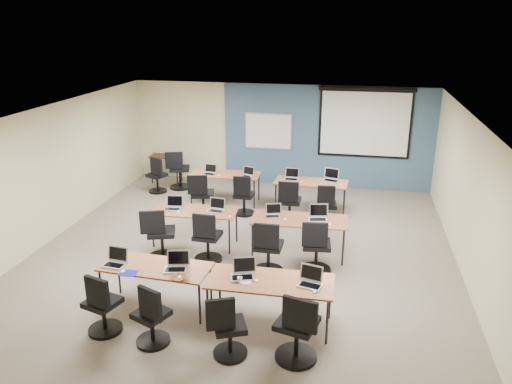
% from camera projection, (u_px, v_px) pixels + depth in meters
% --- Properties ---
extents(floor, '(8.00, 9.00, 0.02)m').
position_uv_depth(floor, '(243.00, 254.00, 9.64)').
color(floor, '#6B6354').
rests_on(floor, ground).
extents(ceiling, '(8.00, 9.00, 0.02)m').
position_uv_depth(ceiling, '(241.00, 115.00, 8.74)').
color(ceiling, white).
rests_on(ceiling, ground).
extents(wall_back, '(8.00, 0.04, 2.70)m').
position_uv_depth(wall_back, '(280.00, 135.00, 13.35)').
color(wall_back, beige).
rests_on(wall_back, ground).
extents(wall_front, '(8.00, 0.04, 2.70)m').
position_uv_depth(wall_front, '(141.00, 330.00, 5.03)').
color(wall_front, beige).
rests_on(wall_front, ground).
extents(wall_left, '(0.04, 9.00, 2.70)m').
position_uv_depth(wall_left, '(47.00, 175.00, 9.94)').
color(wall_left, beige).
rests_on(wall_left, ground).
extents(wall_right, '(0.04, 9.00, 2.70)m').
position_uv_depth(wall_right, '(472.00, 203.00, 8.43)').
color(wall_right, beige).
rests_on(wall_right, ground).
extents(blue_accent_panel, '(5.50, 0.04, 2.70)m').
position_uv_depth(blue_accent_panel, '(327.00, 137.00, 13.09)').
color(blue_accent_panel, '#3D5977').
rests_on(blue_accent_panel, wall_back).
extents(whiteboard, '(1.28, 0.03, 0.98)m').
position_uv_depth(whiteboard, '(268.00, 131.00, 13.30)').
color(whiteboard, '#B1BBC0').
rests_on(whiteboard, wall_back).
extents(projector_screen, '(2.40, 0.10, 1.82)m').
position_uv_depth(projector_screen, '(365.00, 119.00, 12.67)').
color(projector_screen, black).
rests_on(projector_screen, wall_back).
extents(training_table_front_left, '(1.69, 0.70, 0.73)m').
position_uv_depth(training_table_front_left, '(156.00, 269.00, 7.65)').
color(training_table_front_left, brown).
rests_on(training_table_front_left, floor).
extents(training_table_front_right, '(1.83, 0.76, 0.73)m').
position_uv_depth(training_table_front_right, '(270.00, 283.00, 7.22)').
color(training_table_front_right, '#A2692A').
rests_on(training_table_front_right, floor).
extents(training_table_mid_left, '(1.68, 0.70, 0.73)m').
position_uv_depth(training_table_mid_left, '(194.00, 213.00, 9.85)').
color(training_table_mid_left, '#A57839').
rests_on(training_table_mid_left, floor).
extents(training_table_mid_right, '(1.81, 0.75, 0.73)m').
position_uv_depth(training_table_mid_right, '(299.00, 221.00, 9.43)').
color(training_table_mid_right, '#A97B48').
rests_on(training_table_mid_right, floor).
extents(training_table_back_left, '(1.69, 0.71, 0.73)m').
position_uv_depth(training_table_back_left, '(225.00, 176.00, 12.15)').
color(training_table_back_left, '#9C6035').
rests_on(training_table_back_left, floor).
extents(training_table_back_right, '(1.68, 0.70, 0.73)m').
position_uv_depth(training_table_back_right, '(311.00, 184.00, 11.57)').
color(training_table_back_right, '#93643D').
rests_on(training_table_back_right, floor).
extents(laptop_0, '(0.34, 0.29, 0.26)m').
position_uv_depth(laptop_0, '(116.00, 261.00, 7.66)').
color(laptop_0, silver).
rests_on(laptop_0, training_table_front_left).
extents(mouse_0, '(0.08, 0.11, 0.03)m').
position_uv_depth(mouse_0, '(123.00, 271.00, 7.45)').
color(mouse_0, white).
rests_on(mouse_0, training_table_front_left).
extents(task_chair_0, '(0.50, 0.49, 0.98)m').
position_uv_depth(task_chair_0, '(102.00, 309.00, 7.10)').
color(task_chair_0, black).
rests_on(task_chair_0, floor).
extents(laptop_1, '(0.34, 0.29, 0.26)m').
position_uv_depth(laptop_1, '(177.00, 265.00, 7.53)').
color(laptop_1, '#A2A2AF').
rests_on(laptop_1, training_table_front_left).
extents(mouse_1, '(0.06, 0.10, 0.04)m').
position_uv_depth(mouse_1, '(180.00, 277.00, 7.28)').
color(mouse_1, white).
rests_on(mouse_1, training_table_front_left).
extents(task_chair_1, '(0.51, 0.48, 0.96)m').
position_uv_depth(task_chair_1, '(152.00, 320.00, 6.85)').
color(task_chair_1, black).
rests_on(task_chair_1, floor).
extents(laptop_2, '(0.35, 0.30, 0.26)m').
position_uv_depth(laptop_2, '(243.00, 272.00, 7.31)').
color(laptop_2, '#ADAEB8').
rests_on(laptop_2, training_table_front_right).
extents(mouse_2, '(0.08, 0.10, 0.03)m').
position_uv_depth(mouse_2, '(256.00, 281.00, 7.19)').
color(mouse_2, white).
rests_on(mouse_2, training_table_front_right).
extents(task_chair_2, '(0.50, 0.47, 0.96)m').
position_uv_depth(task_chair_2, '(228.00, 332.00, 6.60)').
color(task_chair_2, black).
rests_on(task_chair_2, floor).
extents(laptop_3, '(0.34, 0.29, 0.26)m').
position_uv_depth(laptop_3, '(311.00, 280.00, 7.09)').
color(laptop_3, silver).
rests_on(laptop_3, training_table_front_right).
extents(mouse_3, '(0.07, 0.10, 0.03)m').
position_uv_depth(mouse_3, '(315.00, 291.00, 6.90)').
color(mouse_3, white).
rests_on(mouse_3, training_table_front_right).
extents(task_chair_3, '(0.57, 0.57, 1.04)m').
position_uv_depth(task_chair_3, '(297.00, 333.00, 6.51)').
color(task_chair_3, black).
rests_on(task_chair_3, floor).
extents(laptop_4, '(0.33, 0.28, 0.25)m').
position_uv_depth(laptop_4, '(173.00, 206.00, 9.89)').
color(laptop_4, '#A1A1A8').
rests_on(laptop_4, training_table_mid_left).
extents(mouse_4, '(0.08, 0.10, 0.03)m').
position_uv_depth(mouse_4, '(178.00, 212.00, 9.74)').
color(mouse_4, white).
rests_on(mouse_4, training_table_mid_left).
extents(task_chair_4, '(0.58, 0.56, 1.04)m').
position_uv_depth(task_chair_4, '(160.00, 238.00, 9.31)').
color(task_chair_4, black).
rests_on(task_chair_4, floor).
extents(laptop_5, '(0.32, 0.27, 0.24)m').
position_uv_depth(laptop_5, '(216.00, 208.00, 9.79)').
color(laptop_5, '#BCBCBC').
rests_on(laptop_5, training_table_mid_left).
extents(mouse_5, '(0.09, 0.11, 0.03)m').
position_uv_depth(mouse_5, '(230.00, 217.00, 9.49)').
color(mouse_5, white).
rests_on(mouse_5, training_table_mid_left).
extents(task_chair_5, '(0.53, 0.53, 1.00)m').
position_uv_depth(task_chair_5, '(207.00, 241.00, 9.22)').
color(task_chair_5, black).
rests_on(task_chair_5, floor).
extents(laptop_6, '(0.30, 0.25, 0.23)m').
position_uv_depth(laptop_6, '(273.00, 213.00, 9.53)').
color(laptop_6, '#A8A8B1').
rests_on(laptop_6, training_table_mid_right).
extents(mouse_6, '(0.08, 0.11, 0.03)m').
position_uv_depth(mouse_6, '(285.00, 219.00, 9.37)').
color(mouse_6, white).
rests_on(mouse_6, training_table_mid_right).
extents(task_chair_6, '(0.55, 0.55, 1.02)m').
position_uv_depth(task_chair_6, '(268.00, 252.00, 8.78)').
color(task_chair_6, black).
rests_on(task_chair_6, floor).
extents(laptop_7, '(0.36, 0.30, 0.27)m').
position_uv_depth(laptop_7, '(318.00, 216.00, 9.39)').
color(laptop_7, '#9F9FA8').
rests_on(laptop_7, training_table_mid_right).
extents(mouse_7, '(0.08, 0.11, 0.03)m').
position_uv_depth(mouse_7, '(330.00, 224.00, 9.13)').
color(mouse_7, white).
rests_on(mouse_7, training_table_mid_right).
extents(task_chair_7, '(0.55, 0.55, 1.03)m').
position_uv_depth(task_chair_7, '(316.00, 251.00, 8.82)').
color(task_chair_7, black).
rests_on(task_chair_7, floor).
extents(laptop_8, '(0.31, 0.26, 0.23)m').
position_uv_depth(laptop_8, '(210.00, 172.00, 12.09)').
color(laptop_8, '#A9A9A9').
rests_on(laptop_8, training_table_back_left).
extents(mouse_8, '(0.08, 0.10, 0.03)m').
position_uv_depth(mouse_8, '(219.00, 175.00, 11.99)').
color(mouse_8, white).
rests_on(mouse_8, training_table_back_left).
extents(task_chair_8, '(0.55, 0.55, 1.03)m').
position_uv_depth(task_chair_8, '(202.00, 199.00, 11.36)').
color(task_chair_8, black).
rests_on(task_chair_8, floor).
extents(laptop_9, '(0.30, 0.25, 0.23)m').
position_uv_depth(laptop_9, '(248.00, 174.00, 11.90)').
color(laptop_9, '#BBBBBB').
rests_on(laptop_9, training_table_back_left).
extents(mouse_9, '(0.08, 0.11, 0.04)m').
position_uv_depth(mouse_9, '(251.00, 177.00, 11.84)').
color(mouse_9, white).
rests_on(mouse_9, training_table_back_left).
extents(task_chair_9, '(0.49, 0.49, 0.97)m').
position_uv_depth(task_chair_9, '(244.00, 199.00, 11.44)').
color(task_chair_9, black).
rests_on(task_chair_9, floor).
extents(laptop_10, '(0.33, 0.28, 0.25)m').
position_uv_depth(laptop_10, '(292.00, 177.00, 11.71)').
color(laptop_10, '#B4B4B9').
rests_on(laptop_10, training_table_back_right).
extents(mouse_10, '(0.06, 0.09, 0.03)m').
position_uv_depth(mouse_10, '(302.00, 182.00, 11.52)').
color(mouse_10, white).
rests_on(mouse_10, training_table_back_right).
extents(task_chair_10, '(0.54, 0.54, 1.02)m').
position_uv_depth(task_chair_10, '(289.00, 205.00, 10.95)').
color(task_chair_10, black).
rests_on(task_chair_10, floor).
extents(laptop_11, '(0.36, 0.30, 0.27)m').
position_uv_depth(laptop_11, '(331.00, 178.00, 11.62)').
color(laptop_11, '#B2B2B2').
rests_on(laptop_11, training_table_back_right).
extents(mouse_11, '(0.07, 0.10, 0.03)m').
position_uv_depth(mouse_11, '(341.00, 184.00, 11.32)').
color(mouse_11, white).
rests_on(mouse_11, training_table_back_right).
extents(task_chair_11, '(0.47, 0.47, 0.95)m').
position_uv_depth(task_chair_11, '(327.00, 208.00, 10.87)').
color(task_chair_11, black).
rests_on(task_chair_11, floor).
extents(blue_mousepad, '(0.26, 0.22, 0.01)m').
position_uv_depth(blue_mousepad, '(128.00, 273.00, 7.41)').
color(blue_mousepad, '#101590').
rests_on(blue_mousepad, training_table_front_left).
extents(snack_bowl, '(0.32, 0.32, 0.06)m').
position_uv_depth(snack_bowl, '(178.00, 278.00, 7.21)').
color(snack_bowl, brown).
rests_on(snack_bowl, training_table_front_left).
extents(snack_plate, '(0.22, 0.22, 0.01)m').
position_uv_depth(snack_plate, '(245.00, 282.00, 7.16)').
color(snack_plate, white).
rests_on(snack_plate, training_table_front_right).
extents(coffee_cup, '(0.08, 0.08, 0.06)m').
position_uv_depth(coffee_cup, '(240.00, 280.00, 7.14)').
color(coffee_cup, white).
rests_on(coffee_cup, snack_plate).
extents(utility_table, '(0.85, 0.47, 0.75)m').
position_uv_depth(utility_table, '(166.00, 159.00, 13.69)').
color(utility_table, black).
rests_on(utility_table, floor).
extents(spare_chair_a, '(0.57, 0.57, 1.04)m').
position_uv_depth(spare_chair_a, '(179.00, 173.00, 13.20)').
color(spare_chair_a, black).
rests_on(spare_chair_a, floor).
extents(spare_chair_b, '(0.51, 0.48, 0.96)m').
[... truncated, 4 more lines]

